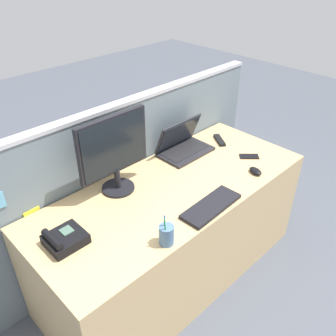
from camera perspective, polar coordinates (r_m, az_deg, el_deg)
ground_plane at (r=2.74m, az=0.76°, el=-15.92°), size 10.00×10.00×0.00m
desk at (r=2.47m, az=0.83°, el=-10.17°), size 1.85×0.76×0.75m
cubicle_divider at (r=2.57m, az=-5.81°, el=-1.76°), size 2.33×0.08×1.21m
desktop_monitor at (r=2.09m, az=-8.58°, el=2.82°), size 0.47×0.20×0.48m
laptop at (r=2.57m, az=2.32°, el=3.83°), size 0.38×0.24×0.24m
desk_phone at (r=1.91m, az=-16.14°, el=-10.80°), size 0.19×0.17×0.09m
keyboard_main at (r=2.08m, az=6.86°, el=-6.03°), size 0.40×0.16×0.02m
computer_mouse_right_hand at (r=2.42m, az=13.72°, el=-0.47°), size 0.09×0.11×0.03m
pen_cup at (r=1.82m, az=-0.25°, el=-10.55°), size 0.08×0.08×0.18m
cell_phone_black_slab at (r=2.59m, az=12.76°, el=1.80°), size 0.14×0.14×0.01m
tv_remote at (r=2.75m, az=8.18°, el=4.41°), size 0.13×0.17×0.02m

